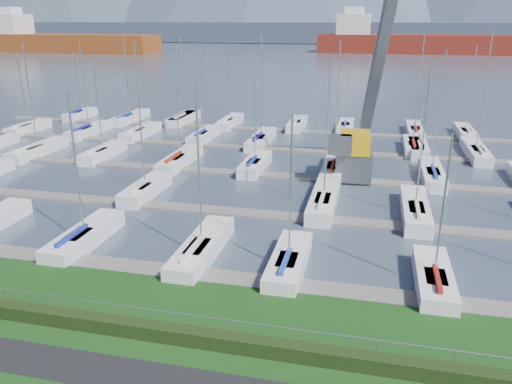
% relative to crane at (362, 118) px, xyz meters
% --- Properties ---
extents(path, '(160.00, 2.00, 0.04)m').
position_rel_crane_xyz_m(path, '(-6.20, -30.72, -5.32)').
color(path, black).
rests_on(path, grass).
extents(water, '(800.00, 540.00, 0.20)m').
position_rel_crane_xyz_m(water, '(-6.20, 232.28, -5.73)').
color(water, '#3E4B5B').
extents(hedge, '(80.00, 0.70, 0.70)m').
position_rel_crane_xyz_m(hedge, '(-6.20, -28.12, -4.98)').
color(hedge, black).
rests_on(hedge, grass).
extents(fence, '(80.00, 0.04, 0.04)m').
position_rel_crane_xyz_m(fence, '(-6.20, -27.72, -4.13)').
color(fence, '#979A9F').
rests_on(fence, grass).
extents(foothill, '(900.00, 80.00, 12.00)m').
position_rel_crane_xyz_m(foothill, '(-6.20, 302.28, 0.67)').
color(foothill, '#3C4458').
rests_on(foothill, water).
extents(docks, '(90.00, 41.60, 0.25)m').
position_rel_crane_xyz_m(docks, '(-6.20, -1.72, -5.55)').
color(docks, gray).
rests_on(docks, water).
extents(crane, '(5.81, 13.23, 22.35)m').
position_rel_crane_xyz_m(crane, '(0.00, 0.00, 0.00)').
color(crane, slate).
rests_on(crane, water).
extents(cargo_ship_west, '(82.82, 20.18, 21.50)m').
position_rel_crane_xyz_m(cargo_ship_west, '(-138.35, 161.40, -1.60)').
color(cargo_ship_west, brown).
rests_on(cargo_ship_west, water).
extents(cargo_ship_mid, '(98.99, 20.53, 21.50)m').
position_rel_crane_xyz_m(cargo_ship_mid, '(20.04, 189.59, -1.78)').
color(cargo_ship_mid, maroon).
rests_on(cargo_ship_mid, water).
extents(sailboat_fleet, '(74.47, 50.19, 13.82)m').
position_rel_crane_xyz_m(sailboat_fleet, '(-8.41, 1.52, 0.09)').
color(sailboat_fleet, '#A31915').
rests_on(sailboat_fleet, water).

